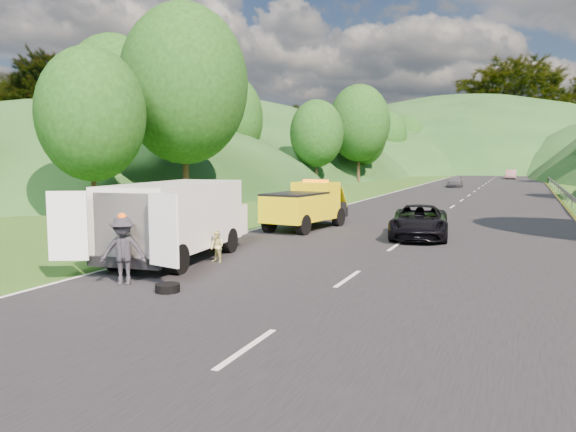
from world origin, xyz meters
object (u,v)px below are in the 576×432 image
at_px(tow_truck, 306,205).
at_px(woman, 169,253).
at_px(worker, 124,285).
at_px(spare_tire, 168,293).
at_px(passing_suv, 419,238).
at_px(suitcase, 162,239).
at_px(white_van, 178,217).
at_px(child, 217,263).

distance_m(tow_truck, woman, 8.14).
distance_m(worker, spare_tire, 1.53).
relative_size(spare_tire, passing_suv, 0.12).
bearing_deg(tow_truck, suitcase, -107.71).
height_order(tow_truck, white_van, white_van).
distance_m(suitcase, passing_suv, 10.21).
distance_m(tow_truck, spare_tire, 12.69).
bearing_deg(white_van, woman, 129.86).
xyz_separation_m(tow_truck, spare_tire, (1.21, -12.58, -1.10)).
distance_m(child, passing_suv, 9.25).
relative_size(worker, suitcase, 2.88).
bearing_deg(child, tow_truck, 113.33).
height_order(woman, passing_suv, woman).
bearing_deg(white_van, spare_tire, -65.92).
bearing_deg(child, worker, -80.29).
xyz_separation_m(worker, passing_suv, (5.57, 11.43, 0.00)).
xyz_separation_m(spare_tire, passing_suv, (4.06, 11.68, 0.00)).
bearing_deg(woman, suitcase, 15.53).
relative_size(child, worker, 0.56).
bearing_deg(worker, white_van, 72.24).
height_order(woman, child, woman).
height_order(white_van, spare_tire, white_van).
distance_m(worker, suitcase, 6.25).
relative_size(tow_truck, child, 5.44).
xyz_separation_m(tow_truck, worker, (-0.30, -12.34, -1.10)).
bearing_deg(child, passing_suv, 78.95).
height_order(spare_tire, passing_suv, passing_suv).
bearing_deg(spare_tire, worker, 170.80).
height_order(child, worker, worker).
xyz_separation_m(suitcase, passing_suv, (8.36, 5.85, -0.31)).
xyz_separation_m(child, spare_tire, (0.81, -3.82, 0.00)).
relative_size(tow_truck, passing_suv, 1.13).
height_order(worker, suitcase, worker).
relative_size(white_van, spare_tire, 12.10).
bearing_deg(spare_tire, suitcase, 126.43).
height_order(white_van, woman, white_van).
bearing_deg(child, white_van, -154.79).
bearing_deg(suitcase, white_van, -44.62).
relative_size(child, suitcase, 1.62).
relative_size(tow_truck, worker, 3.06).
distance_m(white_van, suitcase, 3.20).
height_order(child, passing_suv, passing_suv).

